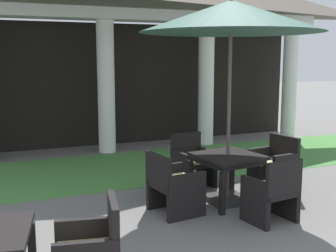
# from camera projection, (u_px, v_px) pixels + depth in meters

# --- Properties ---
(lawn_strip) EXTENTS (12.94, 2.69, 0.01)m
(lawn_strip) POSITION_uv_depth(u_px,v_px,m) (128.00, 168.00, 8.33)
(lawn_strip) COLOR #47843D
(lawn_strip) RESTS_ON ground
(patio_table_mid_left) EXTENTS (0.96, 0.96, 0.71)m
(patio_table_mid_left) POSITION_uv_depth(u_px,v_px,m) (228.00, 161.00, 6.28)
(patio_table_mid_left) COLOR black
(patio_table_mid_left) RESTS_ON ground
(patio_umbrella_mid_left) EXTENTS (2.57, 2.57, 2.95)m
(patio_umbrella_mid_left) POSITION_uv_depth(u_px,v_px,m) (231.00, 18.00, 5.96)
(patio_umbrella_mid_left) COLOR #2D2D2D
(patio_umbrella_mid_left) RESTS_ON ground
(patio_chair_mid_left_east) EXTENTS (0.60, 0.69, 0.89)m
(patio_chair_mid_left_east) POSITION_uv_depth(u_px,v_px,m) (274.00, 166.00, 6.77)
(patio_chair_mid_left_east) COLOR black
(patio_chair_mid_left_east) RESTS_ON ground
(patio_chair_mid_left_west) EXTENTS (0.67, 0.71, 0.84)m
(patio_chair_mid_left_west) POSITION_uv_depth(u_px,v_px,m) (173.00, 185.00, 5.85)
(patio_chair_mid_left_west) COLOR black
(patio_chair_mid_left_west) RESTS_ON ground
(patio_chair_mid_left_south) EXTENTS (0.65, 0.58, 0.85)m
(patio_chair_mid_left_south) POSITION_uv_depth(u_px,v_px,m) (272.00, 193.00, 5.52)
(patio_chair_mid_left_south) COLOR black
(patio_chair_mid_left_south) RESTS_ON ground
(patio_chair_mid_left_north) EXTENTS (0.65, 0.61, 0.86)m
(patio_chair_mid_left_north) POSITION_uv_depth(u_px,v_px,m) (192.00, 163.00, 7.11)
(patio_chair_mid_left_north) COLOR black
(patio_chair_mid_left_north) RESTS_ON ground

